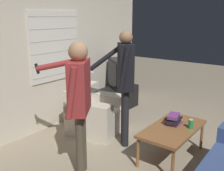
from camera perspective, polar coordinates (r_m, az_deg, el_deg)
ground_plane at (r=3.68m, az=7.80°, el=-16.50°), size 16.00×16.00×0.00m
wall_back at (r=4.54m, az=-14.46°, el=6.47°), size 5.20×0.08×2.55m
armchair_beige at (r=4.49m, az=-3.72°, el=-5.98°), size 0.98×0.94×0.75m
coffee_table at (r=3.69m, az=13.07°, el=-9.47°), size 1.06×0.56×0.45m
tv_stand at (r=5.49m, az=1.09°, el=-2.85°), size 0.98×0.45×0.47m
tv at (r=5.35m, az=1.09°, el=2.57°), size 0.57×0.66×0.59m
person_left_standing at (r=3.05m, az=-7.29°, el=-1.61°), size 0.55×0.85×1.64m
person_right_standing at (r=3.78m, az=2.75°, el=2.19°), size 0.47×0.76×1.72m
book_stack at (r=3.75m, az=13.29°, el=-7.21°), size 0.26×0.20×0.15m
soda_can at (r=3.68m, az=16.79°, el=-8.03°), size 0.07×0.07×0.13m
spare_remote at (r=3.97m, az=14.05°, el=-6.92°), size 0.09×0.13×0.02m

